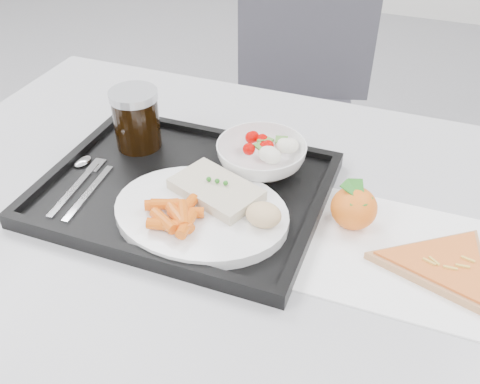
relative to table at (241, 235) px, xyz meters
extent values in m
cube|color=silver|center=(0.00, 0.00, 0.05)|extent=(1.20, 0.80, 0.03)
cylinder|color=#47474C|center=(-0.54, 0.34, -0.32)|extent=(0.04, 0.04, 0.72)
cube|color=#3B3A42|center=(-0.13, 0.74, -0.23)|extent=(0.52, 0.52, 0.04)
cube|color=#3B3A42|center=(-0.13, 0.93, 0.02)|extent=(0.41, 0.15, 0.46)
cylinder|color=#47474C|center=(-0.31, 0.56, -0.47)|extent=(0.03, 0.03, 0.43)
cylinder|color=#47474C|center=(0.05, 0.56, -0.47)|extent=(0.03, 0.03, 0.43)
cylinder|color=#47474C|center=(-0.31, 0.92, -0.47)|extent=(0.03, 0.03, 0.43)
cylinder|color=#47474C|center=(0.05, 0.92, -0.47)|extent=(0.03, 0.03, 0.43)
cube|color=black|center=(-0.10, -0.01, 0.07)|extent=(0.45, 0.35, 0.01)
cube|color=black|center=(-0.10, 0.16, 0.09)|extent=(0.45, 0.02, 0.01)
cube|color=black|center=(-0.10, -0.18, 0.09)|extent=(0.45, 0.02, 0.01)
cube|color=black|center=(0.12, -0.01, 0.09)|extent=(0.02, 0.32, 0.01)
cube|color=black|center=(-0.31, -0.01, 0.09)|extent=(0.02, 0.32, 0.01)
cylinder|color=white|center=(-0.04, -0.07, 0.09)|extent=(0.27, 0.27, 0.02)
cube|color=beige|center=(-0.03, -0.03, 0.11)|extent=(0.16, 0.13, 0.02)
sphere|color=#236B1C|center=(-0.04, -0.02, 0.12)|extent=(0.01, 0.01, 0.01)
sphere|color=#236B1C|center=(-0.03, -0.02, 0.12)|extent=(0.01, 0.01, 0.01)
sphere|color=#236B1C|center=(-0.02, -0.02, 0.12)|extent=(0.01, 0.01, 0.01)
ellipsoid|color=tan|center=(0.06, -0.07, 0.12)|extent=(0.07, 0.06, 0.03)
imported|color=white|center=(0.00, 0.09, 0.11)|extent=(0.15, 0.15, 0.05)
cylinder|color=black|center=(-0.23, 0.08, 0.13)|extent=(0.08, 0.08, 0.10)
cylinder|color=#A5A8AD|center=(-0.23, 0.08, 0.18)|extent=(0.08, 0.08, 0.01)
cube|color=silver|center=(-0.26, -0.08, 0.08)|extent=(0.02, 0.15, 0.00)
ellipsoid|color=silver|center=(-0.29, -0.01, 0.09)|extent=(0.03, 0.04, 0.01)
cube|color=silver|center=(-0.23, -0.08, 0.08)|extent=(0.02, 0.15, 0.00)
cube|color=silver|center=(-0.26, -0.01, 0.08)|extent=(0.02, 0.04, 0.00)
cube|color=white|center=(0.25, -0.03, 0.07)|extent=(0.25, 0.24, 0.00)
ellipsoid|color=#FF6D02|center=(0.18, 0.01, 0.10)|extent=(0.08, 0.08, 0.06)
cube|color=#236B1C|center=(0.18, 0.01, 0.13)|extent=(0.04, 0.05, 0.02)
cube|color=#236B1C|center=(0.18, 0.01, 0.13)|extent=(0.05, 0.03, 0.02)
cylinder|color=#E3A66D|center=(0.31, -0.04, 0.08)|extent=(0.25, 0.25, 0.01)
cylinder|color=#B33306|center=(0.31, -0.04, 0.08)|extent=(0.22, 0.22, 0.00)
cube|color=#EABC47|center=(0.29, -0.05, 0.09)|extent=(0.02, 0.01, 0.00)
cube|color=#EABC47|center=(0.32, -0.05, 0.09)|extent=(0.02, 0.00, 0.00)
cube|color=#EABC47|center=(0.34, -0.02, 0.09)|extent=(0.02, 0.01, 0.00)
cube|color=#EABC47|center=(0.34, -0.04, 0.09)|extent=(0.02, 0.00, 0.00)
cube|color=#EABC47|center=(0.30, -0.04, 0.09)|extent=(0.02, 0.01, 0.00)
cylinder|color=#DF580E|center=(-0.08, -0.09, 0.11)|extent=(0.05, 0.03, 0.02)
cylinder|color=#DF580E|center=(-0.05, -0.09, 0.11)|extent=(0.02, 0.05, 0.02)
cylinder|color=#DF580E|center=(-0.05, -0.09, 0.11)|extent=(0.05, 0.03, 0.02)
cylinder|color=#DF580E|center=(-0.09, -0.09, 0.11)|extent=(0.05, 0.04, 0.02)
cylinder|color=#DF580E|center=(-0.05, -0.12, 0.11)|extent=(0.05, 0.04, 0.02)
cylinder|color=#DF580E|center=(-0.05, -0.11, 0.12)|extent=(0.05, 0.04, 0.02)
cylinder|color=#DF580E|center=(-0.05, -0.11, 0.12)|extent=(0.04, 0.05, 0.02)
cylinder|color=#DF580E|center=(-0.07, -0.13, 0.11)|extent=(0.05, 0.03, 0.02)
cylinder|color=#DF580E|center=(-0.07, -0.13, 0.11)|extent=(0.05, 0.04, 0.02)
cylinder|color=#DF580E|center=(-0.04, -0.12, 0.11)|extent=(0.02, 0.05, 0.02)
sphere|color=#B40300|center=(-0.01, 0.12, 0.12)|extent=(0.02, 0.02, 0.02)
sphere|color=#B40300|center=(0.01, 0.10, 0.12)|extent=(0.02, 0.02, 0.02)
sphere|color=#B40300|center=(0.01, 0.11, 0.12)|extent=(0.02, 0.02, 0.02)
sphere|color=#B40300|center=(-0.02, 0.09, 0.12)|extent=(0.02, 0.02, 0.02)
sphere|color=#B40300|center=(-0.03, 0.12, 0.12)|extent=(0.02, 0.02, 0.02)
sphere|color=#B40300|center=(-0.02, 0.13, 0.12)|extent=(0.02, 0.02, 0.02)
ellipsoid|color=silver|center=(0.03, 0.12, 0.12)|extent=(0.03, 0.03, 0.02)
ellipsoid|color=silver|center=(0.02, 0.09, 0.12)|extent=(0.03, 0.03, 0.02)
ellipsoid|color=silver|center=(0.02, 0.09, 0.12)|extent=(0.03, 0.03, 0.02)
ellipsoid|color=silver|center=(0.03, 0.08, 0.12)|extent=(0.03, 0.03, 0.02)
ellipsoid|color=silver|center=(0.04, 0.12, 0.12)|extent=(0.03, 0.03, 0.02)
cube|color=#4D8030|center=(0.00, 0.12, 0.12)|extent=(0.03, 0.03, 0.00)
cube|color=#4D8030|center=(0.03, 0.13, 0.12)|extent=(0.03, 0.03, 0.00)
cube|color=#4D8030|center=(0.00, 0.10, 0.12)|extent=(0.03, 0.03, 0.00)
camera|label=1|loc=(0.24, -0.63, 0.61)|focal=40.00mm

